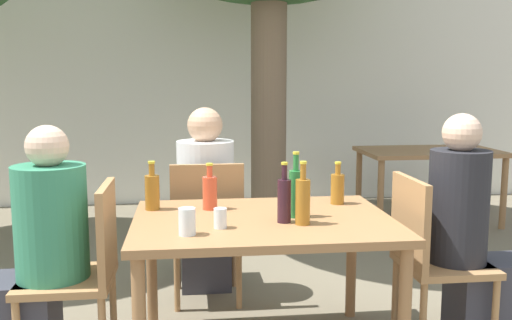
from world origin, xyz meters
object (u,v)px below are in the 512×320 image
dining_table_front (263,233)px  patio_chair_2 (207,224)px  person_seated_0 (34,263)px  person_seated_1 (472,244)px  patio_chair_0 (85,264)px  amber_bottle_3 (338,188)px  dining_table_back (429,159)px  patio_chair_1 (429,251)px  amber_bottle_4 (303,200)px  wine_bottle_1 (284,199)px  drinking_glass_1 (220,218)px  amber_bottle_0 (152,191)px  person_seated_2 (206,209)px  green_bottle_5 (295,192)px  soda_bottle_2 (210,192)px  drinking_glass_0 (187,222)px

dining_table_front → patio_chair_2: bearing=109.9°
person_seated_0 → person_seated_1: 2.23m
patio_chair_0 → amber_bottle_3: (1.33, 0.27, 0.30)m
dining_table_back → amber_bottle_3: (-1.53, -2.25, 0.18)m
patio_chair_1 → dining_table_front: bearing=90.0°
patio_chair_2 → amber_bottle_4: 1.01m
dining_table_front → wine_bottle_1: 0.24m
person_seated_1 → drinking_glass_1: bearing=97.2°
dining_table_front → person_seated_0: bearing=-180.0°
dining_table_back → person_seated_0: bearing=-140.8°
amber_bottle_0 → patio_chair_2: bearing=56.7°
dining_table_front → person_seated_1: 1.12m
person_seated_2 → amber_bottle_3: size_ratio=5.22×
wine_bottle_1 → drinking_glass_1: size_ratio=3.12×
person_seated_2 → amber_bottle_3: (0.71, -0.67, 0.26)m
dining_table_front → person_seated_1: bearing=-0.0°
patio_chair_1 → person_seated_2: person_seated_2 is taller
person_seated_2 → person_seated_0: bearing=47.8°
patio_chair_2 → amber_bottle_4: amber_bottle_4 is taller
wine_bottle_1 → person_seated_1: bearing=5.4°
amber_bottle_0 → amber_bottle_4: 0.83m
amber_bottle_4 → dining_table_front: bearing=139.2°
person_seated_2 → drinking_glass_1: person_seated_2 is taller
green_bottle_5 → dining_table_front: bearing=-178.3°
patio_chair_2 → amber_bottle_0: 0.63m
dining_table_front → dining_table_back: bearing=51.9°
person_seated_1 → patio_chair_0: bearing=90.0°
person_seated_0 → amber_bottle_3: person_seated_0 is taller
person_seated_2 → soda_bottle_2: person_seated_2 is taller
wine_bottle_1 → soda_bottle_2: wine_bottle_1 is taller
amber_bottle_4 → wine_bottle_1: bearing=148.6°
amber_bottle_4 → patio_chair_2: bearing=116.5°
drinking_glass_0 → drinking_glass_1: 0.18m
green_bottle_5 → amber_bottle_0: bearing=161.1°
dining_table_back → person_seated_2: person_seated_2 is taller
person_seated_1 → amber_bottle_3: (-0.66, 0.27, 0.27)m
amber_bottle_3 → drinking_glass_0: (-0.83, -0.54, -0.03)m
person_seated_2 → patio_chair_2: bearing=90.0°
dining_table_back → amber_bottle_0: size_ratio=5.08×
drinking_glass_1 → wine_bottle_1: bearing=12.7°
dining_table_back → drinking_glass_1: 3.48m
dining_table_front → person_seated_2: 0.98m
amber_bottle_0 → amber_bottle_3: amber_bottle_0 is taller
amber_bottle_0 → amber_bottle_4: size_ratio=0.85×
person_seated_0 → person_seated_2: size_ratio=0.97×
person_seated_1 → amber_bottle_0: person_seated_1 is taller
amber_bottle_4 → amber_bottle_0: bearing=151.3°
green_bottle_5 → person_seated_1: bearing=-0.3°
patio_chair_2 → person_seated_0: size_ratio=0.76×
green_bottle_5 → drinking_glass_1: (-0.39, -0.17, -0.08)m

